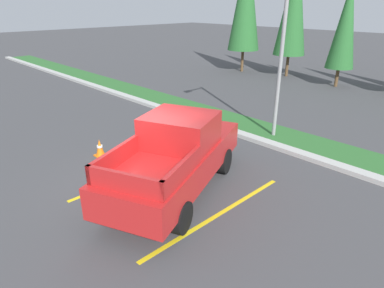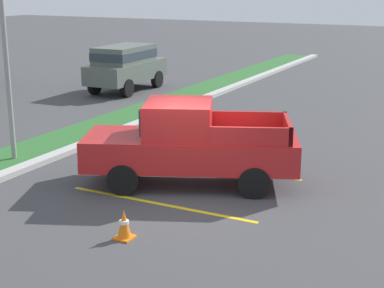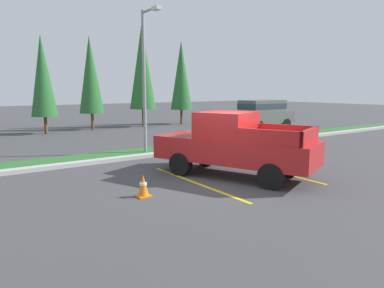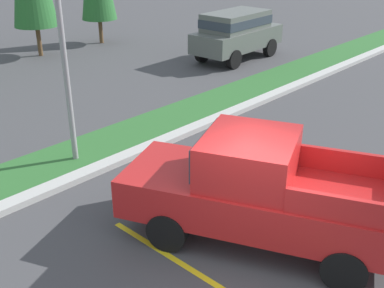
{
  "view_description": "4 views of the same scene",
  "coord_description": "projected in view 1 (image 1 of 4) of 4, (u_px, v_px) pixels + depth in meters",
  "views": [
    {
      "loc": [
        6.84,
        -4.74,
        4.76
      ],
      "look_at": [
        0.34,
        1.55,
        0.94
      ],
      "focal_mm": 31.34,
      "sensor_mm": 36.0,
      "label": 1
    },
    {
      "loc": [
        -11.57,
        -5.91,
        4.89
      ],
      "look_at": [
        0.41,
        0.24,
        1.17
      ],
      "focal_mm": 54.95,
      "sensor_mm": 36.0,
      "label": 2
    },
    {
      "loc": [
        -6.71,
        -7.93,
        2.81
      ],
      "look_at": [
        0.41,
        2.33,
        0.86
      ],
      "focal_mm": 32.73,
      "sensor_mm": 36.0,
      "label": 3
    },
    {
      "loc": [
        -5.49,
        -3.62,
        5.43
      ],
      "look_at": [
        0.88,
        2.32,
        1.41
      ],
      "focal_mm": 44.04,
      "sensor_mm": 36.0,
      "label": 4
    }
  ],
  "objects": [
    {
      "name": "pickup_truck_main",
      "position": [
        177.0,
        156.0,
        8.82
      ],
      "size": [
        3.79,
        5.54,
        2.1
      ],
      "color": "black",
      "rests_on": "ground"
    },
    {
      "name": "street_light",
      "position": [
        280.0,
        40.0,
        11.45
      ],
      "size": [
        0.24,
        1.49,
        6.12
      ],
      "color": "gray",
      "rests_on": "ground"
    },
    {
      "name": "curb_strip",
      "position": [
        252.0,
        138.0,
        12.59
      ],
      "size": [
        56.0,
        0.4,
        0.15
      ],
      "primitive_type": "cube",
      "color": "#B2B2AD",
      "rests_on": "ground"
    },
    {
      "name": "grass_median",
      "position": [
        268.0,
        132.0,
        13.31
      ],
      "size": [
        56.0,
        1.8,
        0.06
      ],
      "primitive_type": "cube",
      "color": "#2D662D",
      "rests_on": "ground"
    },
    {
      "name": "traffic_cone",
      "position": [
        100.0,
        148.0,
        11.18
      ],
      "size": [
        0.36,
        0.36,
        0.6
      ],
      "color": "orange",
      "rests_on": "ground"
    },
    {
      "name": "ground_plane",
      "position": [
        144.0,
        186.0,
        9.42
      ],
      "size": [
        120.0,
        120.0,
        0.0
      ],
      "primitive_type": "plane",
      "color": "#424244"
    },
    {
      "name": "parking_line_far",
      "position": [
        219.0,
        214.0,
        8.16
      ],
      "size": [
        0.12,
        4.8,
        0.01
      ],
      "primitive_type": "cube",
      "color": "yellow",
      "rests_on": "ground"
    },
    {
      "name": "parking_line_near",
      "position": [
        143.0,
        172.0,
        10.21
      ],
      "size": [
        0.12,
        4.8,
        0.01
      ],
      "primitive_type": "cube",
      "color": "yellow",
      "rests_on": "ground"
    },
    {
      "name": "cypress_tree_left_inner",
      "position": [
        294.0,
        2.0,
        21.72
      ],
      "size": [
        2.12,
        2.12,
        8.14
      ],
      "color": "brown",
      "rests_on": "ground"
    },
    {
      "name": "cypress_tree_center",
      "position": [
        346.0,
        23.0,
        19.22
      ],
      "size": [
        1.62,
        1.62,
        6.24
      ],
      "color": "brown",
      "rests_on": "ground"
    }
  ]
}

